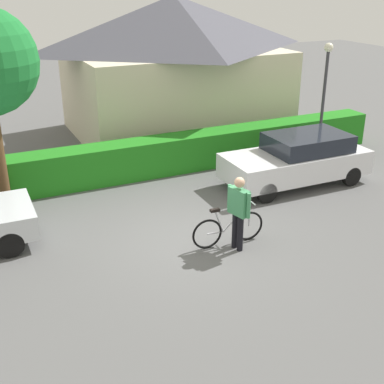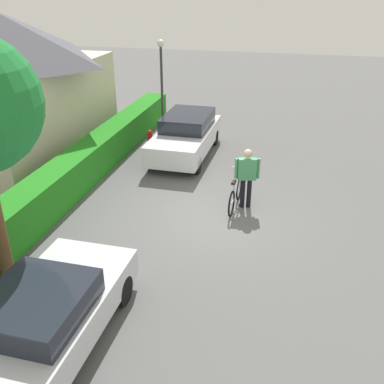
{
  "view_description": "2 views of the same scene",
  "coord_description": "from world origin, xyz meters",
  "px_view_note": "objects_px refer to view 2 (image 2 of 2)",
  "views": [
    {
      "loc": [
        -4.38,
        -9.4,
        5.71
      ],
      "look_at": [
        0.21,
        0.34,
        1.07
      ],
      "focal_mm": 47.19,
      "sensor_mm": 36.0,
      "label": 1
    },
    {
      "loc": [
        -10.26,
        -1.92,
        5.85
      ],
      "look_at": [
        -0.59,
        0.43,
        0.99
      ],
      "focal_mm": 40.92,
      "sensor_mm": 36.0,
      "label": 2
    }
  ],
  "objects_px": {
    "person_rider": "(247,174)",
    "fire_hydrant": "(150,140)",
    "parked_car_far": "(186,135)",
    "bicycle": "(235,194)",
    "parked_car_near": "(45,317)",
    "street_lamp": "(162,74)"
  },
  "relations": [
    {
      "from": "parked_car_far",
      "to": "person_rider",
      "type": "bearing_deg",
      "value": -143.27
    },
    {
      "from": "bicycle",
      "to": "person_rider",
      "type": "distance_m",
      "value": 0.69
    },
    {
      "from": "fire_hydrant",
      "to": "bicycle",
      "type": "bearing_deg",
      "value": -134.69
    },
    {
      "from": "parked_car_far",
      "to": "bicycle",
      "type": "distance_m",
      "value": 4.35
    },
    {
      "from": "parked_car_far",
      "to": "person_rider",
      "type": "relative_size",
      "value": 2.47
    },
    {
      "from": "bicycle",
      "to": "fire_hydrant",
      "type": "xyz_separation_m",
      "value": [
        3.75,
        3.79,
        0.01
      ]
    },
    {
      "from": "street_lamp",
      "to": "bicycle",
      "type": "bearing_deg",
      "value": -145.41
    },
    {
      "from": "street_lamp",
      "to": "fire_hydrant",
      "type": "bearing_deg",
      "value": -178.43
    },
    {
      "from": "person_rider",
      "to": "parked_car_far",
      "type": "bearing_deg",
      "value": 36.73
    },
    {
      "from": "parked_car_near",
      "to": "parked_car_far",
      "type": "height_order",
      "value": "parked_car_far"
    },
    {
      "from": "parked_car_near",
      "to": "parked_car_far",
      "type": "bearing_deg",
      "value": -0.01
    },
    {
      "from": "fire_hydrant",
      "to": "person_rider",
      "type": "bearing_deg",
      "value": -132.04
    },
    {
      "from": "person_rider",
      "to": "street_lamp",
      "type": "xyz_separation_m",
      "value": [
        5.49,
        4.12,
        1.46
      ]
    },
    {
      "from": "person_rider",
      "to": "fire_hydrant",
      "type": "bearing_deg",
      "value": 47.96
    },
    {
      "from": "parked_car_near",
      "to": "street_lamp",
      "type": "xyz_separation_m",
      "value": [
        11.56,
        1.47,
        1.81
      ]
    },
    {
      "from": "parked_car_near",
      "to": "person_rider",
      "type": "xyz_separation_m",
      "value": [
        6.08,
        -2.65,
        0.35
      ]
    },
    {
      "from": "parked_car_far",
      "to": "person_rider",
      "type": "height_order",
      "value": "person_rider"
    },
    {
      "from": "parked_car_near",
      "to": "person_rider",
      "type": "relative_size",
      "value": 2.33
    },
    {
      "from": "bicycle",
      "to": "street_lamp",
      "type": "distance_m",
      "value": 7.08
    },
    {
      "from": "parked_car_far",
      "to": "person_rider",
      "type": "distance_m",
      "value": 4.44
    },
    {
      "from": "bicycle",
      "to": "parked_car_near",
      "type": "bearing_deg",
      "value": 158.4
    },
    {
      "from": "person_rider",
      "to": "fire_hydrant",
      "type": "xyz_separation_m",
      "value": [
        3.67,
        4.07,
        -0.61
      ]
    }
  ]
}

